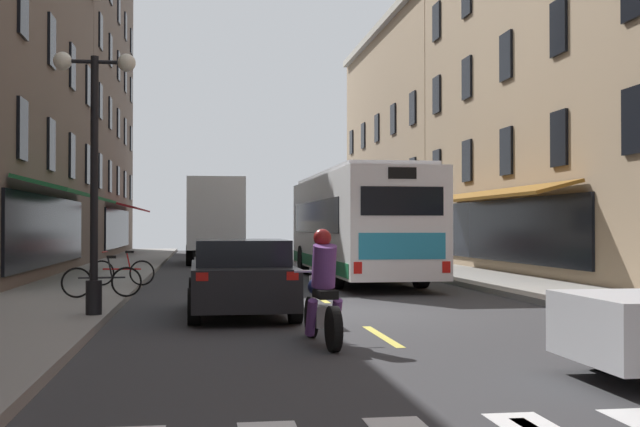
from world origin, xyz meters
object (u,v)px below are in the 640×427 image
sedan_mid (241,277)px  box_truck (215,221)px  bicycle_near (102,281)px  bicycle_mid (122,272)px  sedan_far (210,243)px  motorcycle_rider (322,295)px  transit_bus (356,224)px  street_lamp_twin (94,168)px

sedan_mid → box_truck: bearing=90.4°
bicycle_near → bicycle_mid: (0.09, 3.47, 0.00)m
box_truck → sedan_far: 12.19m
sedan_far → bicycle_mid: sedan_far is taller
box_truck → bicycle_mid: 14.95m
motorcycle_rider → transit_bus: bearing=76.9°
box_truck → sedan_far: size_ratio=1.67×
motorcycle_rider → bicycle_mid: motorcycle_rider is taller
box_truck → motorcycle_rider: (1.12, -24.72, -1.20)m
motorcycle_rider → street_lamp_twin: bearing=138.8°
sedan_mid → bicycle_mid: sedan_mid is taller
box_truck → sedan_mid: size_ratio=1.67×
transit_bus → motorcycle_rider: transit_bus is taller
transit_bus → sedan_far: transit_bus is taller
bicycle_mid → sedan_far: bearing=84.6°
box_truck → motorcycle_rider: box_truck is taller
transit_bus → box_truck: 12.44m
bicycle_near → street_lamp_twin: street_lamp_twin is taller
transit_bus → box_truck: box_truck is taller
bicycle_near → sedan_mid: bearing=-43.3°
sedan_mid → motorcycle_rider: (0.98, -3.88, -0.03)m
sedan_mid → motorcycle_rider: bearing=-75.8°
sedan_far → street_lamp_twin: 33.84m
transit_bus → street_lamp_twin: bearing=-123.9°
sedan_mid → bicycle_mid: bearing=114.3°
bicycle_near → box_truck: bearing=81.4°
motorcycle_rider → sedan_far: bearing=91.9°
motorcycle_rider → bicycle_near: bearing=120.4°
sedan_far → street_lamp_twin: (-2.36, -33.70, 2.02)m
sedan_far → bicycle_near: size_ratio=2.47×
sedan_mid → motorcycle_rider: 4.00m
sedan_mid → sedan_far: size_ratio=1.00×
box_truck → bicycle_mid: bearing=-100.3°
box_truck → sedan_mid: box_truck is taller
motorcycle_rider → bicycle_near: (-3.87, 6.60, -0.21)m
transit_bus → sedan_far: (-4.26, 23.86, -1.05)m
sedan_mid → bicycle_near: size_ratio=2.47×
motorcycle_rider → street_lamp_twin: street_lamp_twin is taller
transit_bus → box_truck: size_ratio=1.59×
transit_bus → box_truck: (-4.14, 11.73, 0.16)m
sedan_mid → sedan_far: sedan_mid is taller
sedan_far → bicycle_mid: (-2.54, -26.78, -0.19)m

